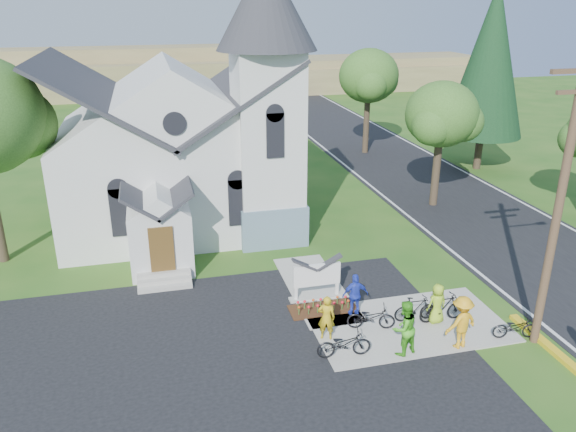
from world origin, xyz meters
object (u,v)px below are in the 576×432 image
object	(u,v)px
bike_2	(371,317)
bike_4	(515,327)
bike_0	(344,344)
utility_pole	(563,195)
cyclist_4	(437,304)
cyclist_3	(461,322)
cyclist_1	(404,328)
bike_1	(415,309)
bike_3	(442,308)
cyclist_0	(326,317)
church_sign	(317,275)
cyclist_2	(355,295)

from	to	relation	value
bike_2	bike_4	xyz separation A→B (m)	(4.65, -1.79, -0.04)
bike_0	bike_2	bearing A→B (deg)	-43.46
utility_pole	bike_4	xyz separation A→B (m)	(-0.66, 0.30, -4.94)
utility_pole	cyclist_4	bearing A→B (deg)	146.35
bike_2	cyclist_3	xyz separation A→B (m)	(2.49, -1.79, 0.50)
cyclist_1	cyclist_4	world-z (taller)	cyclist_1
bike_0	bike_1	distance (m)	3.60
utility_pole	bike_0	bearing A→B (deg)	174.00
bike_0	cyclist_3	size ratio (longest dim) A/B	0.96
cyclist_4	bike_3	bearing A→B (deg)	178.29
utility_pole	cyclist_0	distance (m)	8.60
church_sign	cyclist_4	distance (m)	4.66
bike_1	cyclist_2	bearing A→B (deg)	68.74
bike_1	bike_4	bearing A→B (deg)	-120.40
cyclist_0	cyclist_1	bearing A→B (deg)	166.49
church_sign	bike_1	distance (m)	3.96
utility_pole	cyclist_0	size ratio (longest dim) A/B	6.06
bike_1	utility_pole	bearing A→B (deg)	-118.82
cyclist_0	bike_0	world-z (taller)	cyclist_0
church_sign	utility_pole	bearing A→B (deg)	-35.60
cyclist_1	bike_3	bearing A→B (deg)	-163.50
bike_0	cyclist_1	distance (m)	2.05
cyclist_3	utility_pole	bearing A→B (deg)	161.38
bike_1	cyclist_2	distance (m)	2.24
cyclist_0	cyclist_4	world-z (taller)	cyclist_0
bike_1	cyclist_3	distance (m)	2.07
bike_2	bike_3	size ratio (longest dim) A/B	0.94
church_sign	bike_0	size ratio (longest dim) A/B	1.20
utility_pole	bike_2	distance (m)	7.52
bike_0	church_sign	bearing A→B (deg)	0.55
utility_pole	cyclist_2	size ratio (longest dim) A/B	5.94
cyclist_3	cyclist_4	bearing A→B (deg)	-101.52
utility_pole	bike_3	bearing A→B (deg)	143.58
church_sign	cyclist_1	bearing A→B (deg)	-68.28
bike_0	cyclist_2	bearing A→B (deg)	-23.78
bike_0	cyclist_1	xyz separation A→B (m)	(1.97, -0.31, 0.49)
utility_pole	cyclist_4	distance (m)	5.72
cyclist_0	bike_4	world-z (taller)	cyclist_0
cyclist_2	cyclist_3	distance (m)	3.91
utility_pole	cyclist_2	xyz separation A→B (m)	(-5.56, 3.10, -4.51)
church_sign	bike_1	size ratio (longest dim) A/B	1.35
cyclist_0	cyclist_1	world-z (taller)	cyclist_1
bike_0	bike_2	world-z (taller)	bike_0
cyclist_1	bike_3	xyz separation A→B (m)	(2.26, 1.51, -0.42)
utility_pole	bike_0	world-z (taller)	utility_pole
cyclist_4	cyclist_3	bearing A→B (deg)	84.40
cyclist_3	cyclist_4	world-z (taller)	cyclist_3
utility_pole	cyclist_3	bearing A→B (deg)	173.92
cyclist_3	bike_0	bearing A→B (deg)	-18.49
cyclist_0	bike_4	bearing A→B (deg)	-173.72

